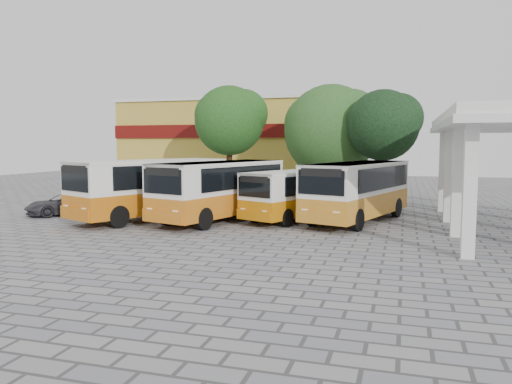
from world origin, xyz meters
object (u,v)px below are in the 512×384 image
(bus_far_right, at_px, (358,188))
(bus_centre_right, at_px, (298,191))
(bus_centre_left, at_px, (220,187))
(parked_car, at_px, (64,204))
(bus_far_left, at_px, (151,185))

(bus_far_right, bearing_deg, bus_centre_right, -159.27)
(bus_centre_left, relative_size, parked_car, 2.17)
(bus_centre_left, bearing_deg, parked_car, -160.53)
(bus_centre_left, relative_size, bus_centre_right, 1.17)
(bus_far_right, height_order, parked_car, bus_far_right)
(bus_far_left, relative_size, parked_car, 2.24)
(bus_far_left, distance_m, bus_centre_right, 7.90)
(bus_far_right, bearing_deg, bus_centre_left, -148.63)
(bus_far_left, relative_size, bus_centre_right, 1.21)
(bus_centre_left, distance_m, bus_far_right, 7.18)
(parked_car, bearing_deg, bus_far_left, 33.67)
(bus_centre_left, bearing_deg, bus_centre_right, 38.74)
(bus_centre_right, bearing_deg, bus_far_right, 26.67)
(bus_centre_left, distance_m, parked_car, 9.47)
(bus_centre_left, xyz_separation_m, parked_car, (-9.38, -0.43, -1.21))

